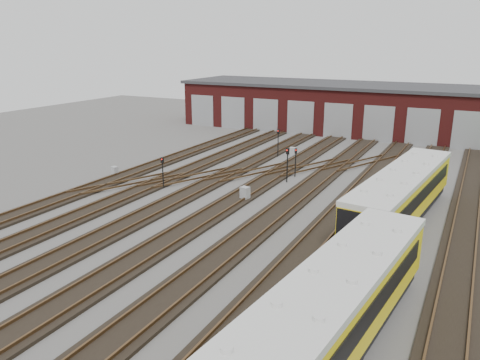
% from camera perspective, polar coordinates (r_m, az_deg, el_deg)
% --- Properties ---
extents(ground, '(120.00, 120.00, 0.00)m').
position_cam_1_polar(ground, '(29.80, -3.10, -6.76)').
color(ground, '#413F3C').
rests_on(ground, ground).
extents(track_network, '(30.40, 70.00, 0.33)m').
position_cam_1_polar(track_network, '(30.30, -2.82, -6.13)').
color(track_network, black).
rests_on(track_network, ground).
extents(maintenance_shed, '(51.00, 12.50, 6.35)m').
position_cam_1_polar(maintenance_shed, '(65.58, 15.05, 8.45)').
color(maintenance_shed, '#571615').
rests_on(maintenance_shed, ground).
extents(metro_train, '(4.57, 48.07, 3.28)m').
position_cam_1_polar(metro_train, '(18.33, 10.91, -15.96)').
color(metro_train, black).
rests_on(metro_train, ground).
extents(signal_mast_0, '(0.25, 0.23, 2.65)m').
position_cam_1_polar(signal_mast_0, '(39.09, -9.42, 1.39)').
color(signal_mast_0, black).
rests_on(signal_mast_0, ground).
extents(signal_mast_1, '(0.25, 0.23, 2.92)m').
position_cam_1_polar(signal_mast_1, '(49.68, 4.68, 4.97)').
color(signal_mast_1, black).
rests_on(signal_mast_1, ground).
extents(signal_mast_2, '(0.26, 0.25, 2.64)m').
position_cam_1_polar(signal_mast_2, '(42.17, 6.79, 2.60)').
color(signal_mast_2, black).
rests_on(signal_mast_2, ground).
extents(signal_mast_3, '(0.29, 0.27, 3.03)m').
position_cam_1_polar(signal_mast_3, '(40.41, 5.80, 2.38)').
color(signal_mast_3, black).
rests_on(signal_mast_3, ground).
extents(relay_cabinet_0, '(0.61, 0.54, 0.88)m').
position_cam_1_polar(relay_cabinet_0, '(44.03, -15.02, 1.04)').
color(relay_cabinet_0, '#9B9D9F').
rests_on(relay_cabinet_0, ground).
extents(relay_cabinet_1, '(0.67, 0.59, 0.97)m').
position_cam_1_polar(relay_cabinet_1, '(50.23, 6.44, 3.43)').
color(relay_cabinet_1, '#9B9D9F').
rests_on(relay_cabinet_1, ground).
extents(relay_cabinet_2, '(0.75, 0.67, 1.07)m').
position_cam_1_polar(relay_cabinet_2, '(35.97, 0.61, -1.67)').
color(relay_cabinet_2, '#9B9D9F').
rests_on(relay_cabinet_2, ground).
extents(relay_cabinet_3, '(0.81, 0.74, 1.11)m').
position_cam_1_polar(relay_cabinet_3, '(48.95, 21.02, 2.16)').
color(relay_cabinet_3, '#9B9D9F').
rests_on(relay_cabinet_3, ground).
extents(relay_cabinet_4, '(0.71, 0.62, 1.03)m').
position_cam_1_polar(relay_cabinet_4, '(38.72, 16.91, -1.10)').
color(relay_cabinet_4, '#9B9D9F').
rests_on(relay_cabinet_4, ground).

